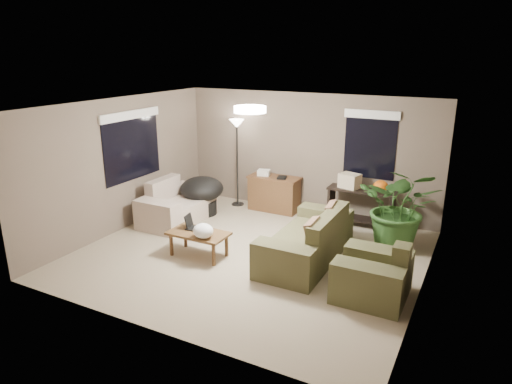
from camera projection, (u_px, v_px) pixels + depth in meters
The scene contains 20 objects.
room_shell at pixel (250, 183), 7.38m from camera, with size 5.50×5.50×5.50m.
main_sofa at pixel (309, 243), 7.48m from camera, with size 0.95×2.20×0.85m.
throw_pillows at pixel (325, 225), 7.26m from camera, with size 0.28×1.37×0.47m.
loveseat at pixel (176, 207), 9.18m from camera, with size 0.90×1.60×0.85m.
armchair at pixel (373, 277), 6.34m from camera, with size 0.95×1.00×0.85m.
coffee_table at pixel (198, 236), 7.59m from camera, with size 1.00×0.55×0.42m.
laptop at pixel (193, 225), 7.71m from camera, with size 0.39×0.25×0.24m.
plastic_bag at pixel (203, 231), 7.32m from camera, with size 0.34×0.31×0.24m, color white.
desk at pixel (274, 193), 9.76m from camera, with size 1.10×0.50×0.75m.
desk_papers at pixel (267, 174), 9.69m from camera, with size 0.71×0.30×0.12m.
console_table at pixel (361, 205), 8.86m from camera, with size 1.30×0.40×0.75m.
pumpkin at pixel (381, 186), 8.58m from camera, with size 0.27×0.27×0.23m, color orange.
cardboard_box at pixel (350, 181), 8.84m from camera, with size 0.37×0.28×0.28m, color beige.
papasan_chair at pixel (202, 193), 9.53m from camera, with size 1.11×1.11×0.80m.
floor_lamp at pixel (237, 134), 9.76m from camera, with size 0.32×0.32×1.91m.
ceiling_fixture at pixel (250, 109), 7.02m from camera, with size 0.50×0.50×0.10m, color white.
houseplant at pixel (400, 216), 7.84m from camera, with size 1.33×1.48×1.16m, color #2D5923.
cat_scratching_post at pixel (396, 276), 6.55m from camera, with size 0.32×0.32×0.50m.
window_left at pixel (131, 134), 8.67m from camera, with size 0.05×1.56×1.33m.
window_back at pixel (371, 133), 8.74m from camera, with size 1.06×0.05×1.33m.
Camera 1 is at (3.35, -6.24, 3.32)m, focal length 32.00 mm.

